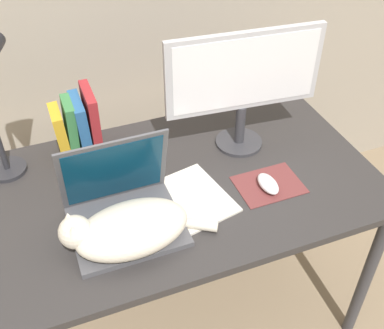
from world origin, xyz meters
TOP-DOWN VIEW (x-y plane):
  - desk at (0.00, 0.39)m, footprint 1.29×0.77m
  - laptop at (-0.23, 0.28)m, footprint 0.33×0.28m
  - cat at (-0.24, 0.19)m, footprint 0.45×0.21m
  - external_monitor at (0.26, 0.51)m, footprint 0.54×0.17m
  - mousepad at (0.26, 0.27)m, footprint 0.21×0.16m
  - computer_mouse at (0.25, 0.26)m, footprint 0.06×0.10m
  - book_row at (-0.28, 0.66)m, footprint 0.15×0.16m
  - notepad at (-0.01, 0.30)m, footprint 0.26×0.30m

SIDE VIEW (x-z plane):
  - desk at x=0.00m, z-range 0.29..1.03m
  - mousepad at x=0.26m, z-range 0.74..0.74m
  - notepad at x=-0.01m, z-range 0.74..0.74m
  - computer_mouse at x=0.25m, z-range 0.74..0.77m
  - laptop at x=-0.23m, z-range 0.65..0.93m
  - cat at x=-0.24m, z-range 0.73..0.87m
  - book_row at x=-0.28m, z-range 0.72..0.97m
  - external_monitor at x=0.26m, z-range 0.78..1.22m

